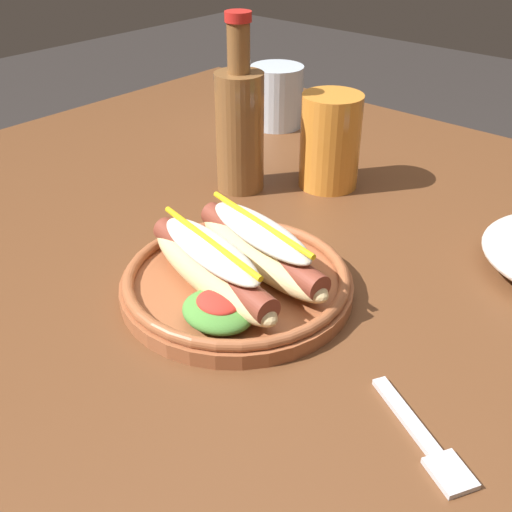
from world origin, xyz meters
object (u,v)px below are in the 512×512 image
(hot_dog_plate, at_px, (236,272))
(water_cup, at_px, (277,96))
(fork, at_px, (425,441))
(glass_bottle, at_px, (240,125))
(extra_cup, at_px, (330,141))

(hot_dog_plate, relative_size, water_cup, 2.37)
(hot_dog_plate, xyz_separation_m, fork, (0.24, -0.05, -0.02))
(hot_dog_plate, relative_size, glass_bottle, 1.04)
(fork, xyz_separation_m, water_cup, (-0.53, 0.46, 0.05))
(fork, distance_m, water_cup, 0.71)
(extra_cup, bearing_deg, glass_bottle, -134.81)
(fork, height_order, glass_bottle, glass_bottle)
(water_cup, height_order, extra_cup, extra_cup)
(water_cup, bearing_deg, hot_dog_plate, -55.02)
(water_cup, distance_m, extra_cup, 0.25)
(hot_dog_plate, bearing_deg, extra_cup, 106.76)
(extra_cup, distance_m, glass_bottle, 0.12)
(hot_dog_plate, distance_m, extra_cup, 0.29)
(glass_bottle, bearing_deg, fork, -30.38)
(hot_dog_plate, bearing_deg, fork, -11.64)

